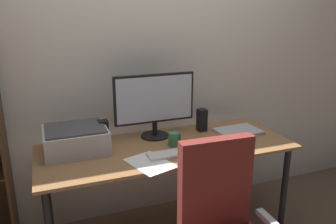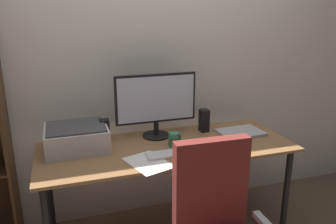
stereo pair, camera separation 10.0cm
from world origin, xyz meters
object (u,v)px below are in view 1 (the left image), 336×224
Objects in this scene: monitor at (155,102)px; mouse at (205,148)px; coffee_mug at (174,139)px; speaker_left at (104,132)px; keyboard at (170,154)px; speaker_right at (202,120)px; laptop at (238,131)px; printer at (76,139)px; desk at (167,157)px.

mouse is (0.22, -0.36, -0.25)m from monitor.
coffee_mug is 0.48m from speaker_left.
mouse reaches higher than keyboard.
monitor is 0.49m from mouse.
speaker_left and speaker_right have the same top height.
monitor is 1.82× the size of laptop.
mouse is 0.44m from laptop.
coffee_mug is 0.55× the size of speaker_left.
mouse is 1.03× the size of coffee_mug.
coffee_mug is (-0.16, 0.15, 0.03)m from mouse.
coffee_mug is at bearing -147.35° from speaker_right.
monitor is 0.31m from coffee_mug.
monitor reaches higher than speaker_left.
printer is (-0.56, -0.06, -0.18)m from monitor.
printer is (-0.63, 0.15, 0.03)m from coffee_mug.
keyboard is 0.17m from coffee_mug.
laptop is 1.88× the size of speaker_right.
desk is at bearing 155.59° from mouse.
speaker_left reaches higher than coffee_mug.
mouse is 0.24× the size of printer.
desk is at bearing 77.79° from keyboard.
laptop is (0.62, 0.20, 0.00)m from keyboard.
monitor is 1.46× the size of printer.
laptop reaches higher than keyboard.
desk is at bearing -84.06° from monitor.
speaker_right is (0.35, 0.18, 0.17)m from desk.
laptop reaches higher than desk.
speaker_left reaches higher than desk.
speaker_right reaches higher than printer.
monitor is 0.59m from printer.
laptop is (0.54, 0.06, -0.04)m from coffee_mug.
desk is 0.43m from speaker_right.
coffee_mug reaches higher than mouse.
coffee_mug is 0.37m from speaker_right.
monitor is (-0.02, 0.19, 0.35)m from desk.
speaker_right is (0.39, 0.34, 0.08)m from keyboard.
monitor reaches higher than mouse.
speaker_right is 0.43× the size of printer.
printer reaches higher than mouse.
speaker_right is at bearing 32.65° from coffee_mug.
keyboard is 0.52m from speaker_right.
laptop is (0.59, 0.05, 0.09)m from desk.
desk is 18.29× the size of coffee_mug.
mouse is 0.30× the size of laptop.
speaker_left is (-0.39, 0.18, 0.17)m from desk.
coffee_mug reaches higher than desk.
mouse is 0.22m from coffee_mug.
speaker_left is at bearing 180.00° from speaker_right.
mouse is at bearing -30.50° from speaker_left.
printer is at bearing 172.53° from laptop.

